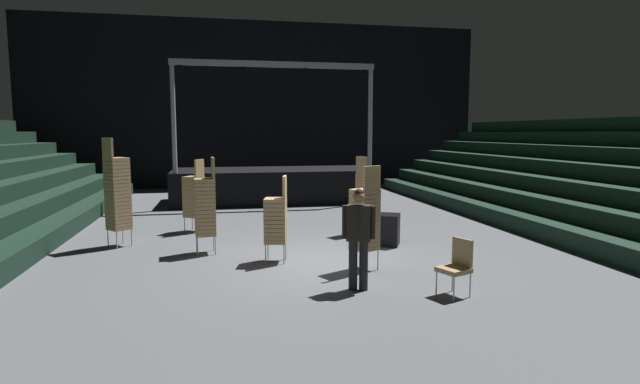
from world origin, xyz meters
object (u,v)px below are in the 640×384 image
chair_stack_mid_centre (365,218)px  loose_chair_near_man (457,264)px  chair_stack_mid_left (205,206)px  stage_riser (272,184)px  equipment_road_case (380,229)px  man_with_tie (359,233)px  chair_stack_rear_left (367,195)px  chair_stack_front_right (276,219)px  chair_stack_mid_right (194,195)px  chair_stack_front_left (117,193)px

chair_stack_mid_centre → loose_chair_near_man: chair_stack_mid_centre is taller
chair_stack_mid_left → chair_stack_mid_centre: bearing=-128.4°
stage_riser → equipment_road_case: size_ratio=8.38×
man_with_tie → chair_stack_rear_left: 4.94m
chair_stack_front_right → chair_stack_mid_left: bearing=67.2°
chair_stack_mid_right → equipment_road_case: size_ratio=2.18×
chair_stack_front_left → chair_stack_front_right: chair_stack_front_left is taller
man_with_tie → loose_chair_near_man: (1.51, -0.60, -0.46)m
stage_riser → chair_stack_mid_left: 8.56m
chair_stack_mid_right → chair_stack_front_left: bearing=162.2°
stage_riser → man_with_tie: size_ratio=4.32×
stage_riser → chair_stack_mid_right: stage_riser is taller
chair_stack_mid_right → stage_riser: bearing=4.5°
stage_riser → man_with_tie: 11.44m
man_with_tie → chair_stack_mid_centre: chair_stack_mid_centre is taller
chair_stack_mid_right → loose_chair_near_man: 7.84m
chair_stack_front_left → loose_chair_near_man: (6.15, -4.91, -0.75)m
stage_riser → chair_stack_front_right: (-0.88, -9.27, 0.21)m
chair_stack_front_left → chair_stack_rear_left: size_ratio=1.25×
chair_stack_mid_left → equipment_road_case: bearing=-94.4°
chair_stack_mid_right → chair_stack_mid_centre: (3.44, -4.60, 0.04)m
man_with_tie → chair_stack_mid_right: chair_stack_mid_right is taller
stage_riser → chair_stack_front_left: 8.38m
chair_stack_mid_left → equipment_road_case: (4.07, 0.08, -0.70)m
man_with_tie → stage_riser: bearing=-68.2°
loose_chair_near_man → chair_stack_front_left: bearing=30.0°
chair_stack_front_left → chair_stack_mid_left: (2.02, -1.10, -0.21)m
chair_stack_front_right → loose_chair_near_man: (2.67, -2.77, -0.37)m
chair_stack_front_right → loose_chair_near_man: size_ratio=1.90×
chair_stack_front_right → equipment_road_case: 2.89m
man_with_tie → chair_stack_rear_left: chair_stack_rear_left is taller
stage_riser → loose_chair_near_man: bearing=-81.5°
chair_stack_rear_left → chair_stack_front_right: bearing=-73.6°
chair_stack_mid_centre → equipment_road_case: 2.39m
man_with_tie → chair_stack_mid_left: (-2.61, 3.21, 0.08)m
man_with_tie → equipment_road_case: 3.65m
man_with_tie → equipment_road_case: man_with_tie is taller
man_with_tie → chair_stack_mid_left: 4.14m
chair_stack_mid_centre → stage_riser: bearing=68.1°
equipment_road_case → man_with_tie: bearing=-113.9°
chair_stack_front_left → equipment_road_case: (6.09, -1.02, -0.91)m
equipment_road_case → chair_stack_front_right: bearing=-156.8°
chair_stack_mid_centre → loose_chair_near_man: bearing=-86.2°
chair_stack_mid_centre → chair_stack_rear_left: size_ratio=1.00×
chair_stack_mid_right → chair_stack_mid_left: bearing=-142.0°
chair_stack_mid_right → loose_chair_near_man: size_ratio=2.08×
chair_stack_mid_centre → loose_chair_near_man: 2.15m
chair_stack_mid_centre → equipment_road_case: (0.99, 2.07, -0.65)m
chair_stack_front_right → chair_stack_mid_left: (-1.45, 1.04, 0.17)m
chair_stack_front_right → equipment_road_case: (2.62, 1.12, -0.53)m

